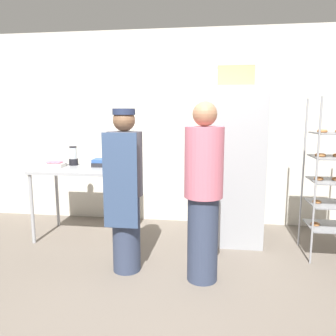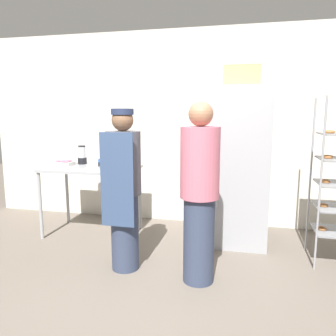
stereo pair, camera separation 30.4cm
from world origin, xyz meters
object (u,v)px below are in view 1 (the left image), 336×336
Objects in this scene: donut_box at (55,163)px; binder_stack at (103,163)px; baking_rack at (336,179)px; blender_pitcher at (73,157)px; refrigerator at (231,166)px; person_baker at (125,189)px; person_customer at (203,192)px; cardboard_storage_box at (236,77)px.

binder_stack is at bearing 11.59° from donut_box.
baking_rack is 6.86× the size of blender_pitcher.
person_baker is (-1.11, -1.05, -0.10)m from refrigerator.
blender_pitcher is at bearing 173.73° from binder_stack.
baking_rack reaches higher than donut_box.
person_customer is at bearing -6.68° from person_baker.
refrigerator reaches higher than blender_pitcher.
baking_rack is 3.48m from donut_box.
blender_pitcher is at bearing -179.24° from cardboard_storage_box.
cardboard_storage_box reaches higher than binder_stack.
person_customer is (1.39, -1.17, -0.09)m from binder_stack.
person_baker is at bearing 173.32° from person_customer.
person_customer is at bearing -27.35° from donut_box.
person_baker is 0.96× the size of person_customer.
refrigerator reaches higher than donut_box.
donut_box is at bearing -177.52° from refrigerator.
donut_box is at bearing 175.49° from baking_rack.
blender_pitcher reaches higher than binder_stack.
cardboard_storage_box is (1.73, 0.08, 1.10)m from binder_stack.
cardboard_storage_box reaches higher than person_baker.
baking_rack is 1.04× the size of person_customer.
refrigerator is at bearing 43.35° from person_baker.
donut_box is 1.55m from person_baker.
baking_rack is 4.03× the size of cardboard_storage_box.
person_baker reaches higher than binder_stack.
person_customer is (-0.32, -1.14, -0.09)m from refrigerator.
baking_rack reaches higher than blender_pitcher.
refrigerator is 1.16× the size of person_baker.
refrigerator is 7.76× the size of donut_box.
baking_rack is at bearing -18.16° from refrigerator.
binder_stack is (0.44, -0.05, -0.07)m from blender_pitcher.
refrigerator is 1.12× the size of person_customer.
binder_stack is at bearing -6.27° from blender_pitcher.
cardboard_storage_box is at bearing 45.45° from person_baker.
donut_box is 2.61m from cardboard_storage_box.
binder_stack is 0.17× the size of person_baker.
refrigerator is 6.86× the size of binder_stack.
donut_box is at bearing 142.18° from person_baker.
person_customer reaches higher than donut_box.
binder_stack is (0.62, 0.13, 0.00)m from donut_box.
person_baker reaches higher than donut_box.
refrigerator reaches higher than binder_stack.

